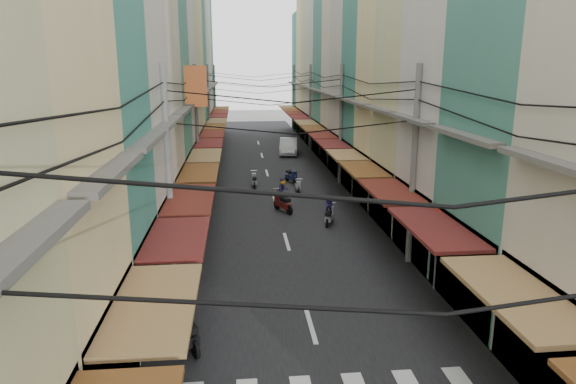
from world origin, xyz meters
TOP-DOWN VIEW (x-y plane):
  - ground at (0.00, 0.00)m, footprint 160.00×160.00m
  - road at (0.00, 20.00)m, footprint 10.00×80.00m
  - sidewalk_left at (-6.50, 20.00)m, footprint 3.00×80.00m
  - sidewalk_right at (6.50, 20.00)m, footprint 3.00×80.00m
  - building_row_left at (-7.92, 16.56)m, footprint 7.80×67.67m
  - building_row_right at (7.92, 16.45)m, footprint 7.80×68.98m
  - utility_poles at (0.00, 15.01)m, footprint 10.20×66.13m
  - white_car at (2.52, 30.49)m, footprint 5.49×2.70m
  - bicycle at (7.17, 2.11)m, footprint 1.47×0.64m
  - moving_scooters at (-0.29, 8.66)m, footprint 6.79×23.35m
  - parked_scooters at (4.32, -4.68)m, footprint 12.81×13.77m
  - pedestrians at (-3.79, 2.16)m, footprint 12.66×26.20m
  - market_umbrella at (6.65, -2.12)m, footprint 2.12×2.12m
  - traffic_sign at (4.90, 0.15)m, footprint 0.10×0.68m

SIDE VIEW (x-z plane):
  - ground at x=0.00m, z-range 0.00..0.00m
  - white_car at x=2.52m, z-range -0.93..0.93m
  - bicycle at x=7.17m, z-range -0.49..0.49m
  - road at x=0.00m, z-range 0.00..0.02m
  - sidewalk_left at x=-6.50m, z-range 0.00..0.06m
  - sidewalk_right at x=6.50m, z-range 0.00..0.06m
  - parked_scooters at x=4.32m, z-range -0.03..0.95m
  - moving_scooters at x=-0.29m, z-range -0.44..1.51m
  - pedestrians at x=-3.79m, z-range -0.04..2.19m
  - market_umbrella at x=6.65m, z-range 0.85..3.08m
  - traffic_sign at x=4.90m, z-range 0.73..3.85m
  - utility_poles at x=0.00m, z-range 2.49..10.69m
  - building_row_right at x=7.92m, z-range -1.89..20.71m
  - building_row_left at x=-7.92m, z-range -2.07..21.63m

